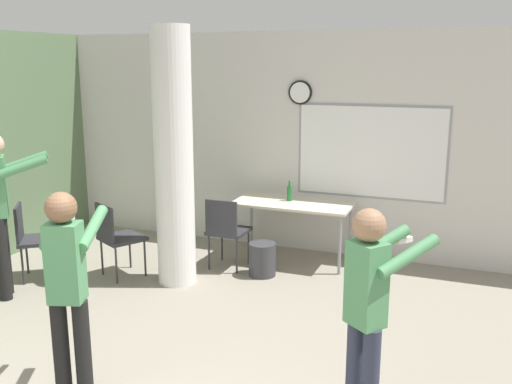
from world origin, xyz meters
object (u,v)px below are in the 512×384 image
Objects in this scene: bottle_on_table at (289,193)px; chair_by_left_wall at (33,235)px; person_watching_back at (0,202)px; person_playing_front at (68,282)px; chair_table_left at (226,228)px; folding_table at (293,207)px; chair_near_pillar at (116,234)px; person_playing_side at (368,305)px.

chair_by_left_wall is at bearing -145.38° from bottle_on_table.
person_watching_back reaches higher than chair_by_left_wall.
bottle_on_table is at bearing 82.45° from person_playing_front.
chair_table_left is at bearing 92.04° from person_playing_front.
folding_table is 1.66× the size of chair_near_pillar.
person_watching_back is (-2.38, -2.22, 0.18)m from bottle_on_table.
person_playing_front reaches higher than folding_table.
folding_table is 3.05m from chair_by_left_wall.
chair_by_left_wall and chair_table_left have the same top height.
bottle_on_table is 0.15× the size of person_watching_back.
chair_by_left_wall reaches higher than folding_table.
chair_table_left is at bearing 41.21° from person_watching_back.
person_playing_side is at bearing -12.93° from person_watching_back.
person_playing_side is at bearing -19.28° from chair_by_left_wall.
chair_near_pillar is at bearing 49.59° from person_watching_back.
chair_by_left_wall is 0.73m from person_watching_back.
folding_table is at bearing 32.96° from chair_by_left_wall.
person_playing_front is at bearing -87.96° from chair_table_left.
folding_table is 3.29m from person_watching_back.
chair_near_pillar is (-1.63, -1.34, -0.33)m from bottle_on_table.
chair_table_left reaches higher than folding_table.
person_watching_back is (0.10, -0.51, 0.51)m from chair_by_left_wall.
chair_near_pillar is (-1.70, -1.28, -0.18)m from folding_table.
person_playing_side is (1.48, -3.07, 0.22)m from folding_table.
bottle_on_table is 3.49m from person_playing_side.
bottle_on_table is 0.30× the size of chair_near_pillar.
folding_table is at bearing 81.22° from person_playing_front.
bottle_on_table is 0.16× the size of person_playing_front.
person_watching_back reaches higher than bottle_on_table.
person_playing_front is (-0.54, -3.48, 0.24)m from folding_table.
chair_by_left_wall is 1.00× the size of chair_table_left.
chair_table_left is (-0.64, -0.58, -0.18)m from folding_table.
folding_table is 0.93× the size of person_playing_side.
person_playing_front reaches higher than bottle_on_table.
person_playing_side reaches higher than chair_near_pillar.
chair_table_left is at bearing 29.35° from chair_by_left_wall.
person_watching_back reaches higher than person_playing_front.
bottle_on_table is 2.13m from chair_near_pillar.
folding_table is 3.53m from person_playing_front.
person_playing_front is (0.10, -2.90, 0.42)m from chair_table_left.
person_playing_front is (1.16, -2.20, 0.42)m from chair_near_pillar.
chair_near_pillar is 3.66m from person_playing_side.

